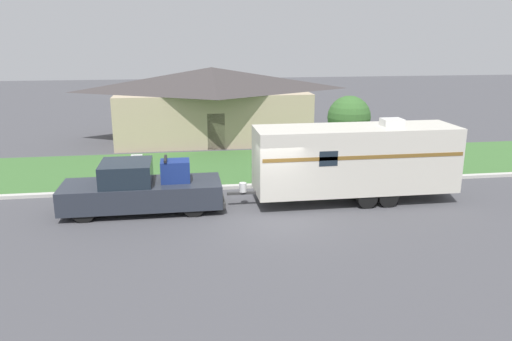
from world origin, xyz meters
The scene contains 8 objects.
ground_plane centered at (0.00, 0.00, 0.00)m, with size 120.00×120.00×0.00m, color #47474C.
curb_strip centered at (0.00, 3.75, 0.07)m, with size 80.00×0.30×0.14m.
lawn_strip centered at (0.00, 7.40, 0.01)m, with size 80.00×7.00×0.03m.
house_across_street centered at (-1.13, 14.54, 2.32)m, with size 12.41×6.96×4.49m.
pickup_truck centered at (-4.66, 1.42, 0.86)m, with size 5.97×2.08×2.03m.
travel_trailer centered at (3.62, 1.42, 1.72)m, with size 9.02×2.21×3.27m.
mailbox centered at (-5.05, 4.72, 1.07)m, with size 0.48×0.20×1.40m.
tree_in_yard centered at (4.68, 5.44, 2.67)m, with size 2.01×2.01×3.70m.
Camera 1 is at (-3.08, -16.77, 6.42)m, focal length 35.00 mm.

